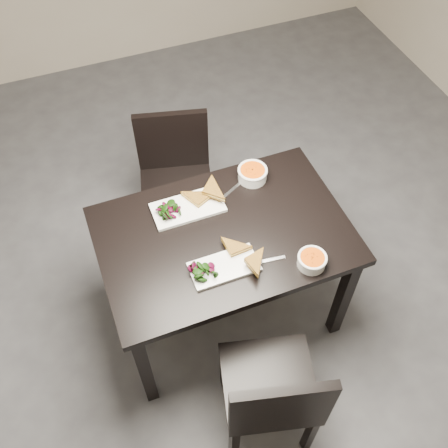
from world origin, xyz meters
name	(u,v)px	position (x,y,z in m)	size (l,w,h in m)	color
ground	(205,288)	(0.00, 0.00, 0.00)	(5.00, 5.00, 0.00)	#47474C
room_shell	(189,2)	(0.00, 0.00, 1.83)	(5.02, 5.02, 2.81)	beige
table	(224,245)	(0.06, -0.17, 0.65)	(1.20, 0.80, 0.75)	black
chair_near	(273,395)	(0.01, -0.89, 0.48)	(0.51, 0.51, 0.85)	black
chair_far	(175,174)	(0.02, 0.53, 0.48)	(0.51, 0.51, 0.85)	black
plate_near	(224,267)	(-0.01, -0.36, 0.76)	(0.31, 0.16, 0.02)	white
sandwich_near	(236,256)	(0.05, -0.34, 0.79)	(0.16, 0.12, 0.05)	#A26E22
salad_near	(203,270)	(-0.11, -0.36, 0.79)	(0.10, 0.09, 0.04)	black
soup_bowl_near	(312,260)	(0.36, -0.48, 0.78)	(0.14, 0.14, 0.06)	white
cutlery_near	(266,261)	(0.18, -0.39, 0.75)	(0.18, 0.02, 0.00)	silver
plate_far	(188,208)	(-0.05, 0.03, 0.76)	(0.35, 0.18, 0.02)	white
sandwich_far	(201,201)	(0.01, 0.02, 0.80)	(0.18, 0.13, 0.06)	#A26E22
salad_far	(168,209)	(-0.15, 0.03, 0.79)	(0.11, 0.10, 0.05)	black
soup_bowl_far	(252,173)	(0.32, 0.11, 0.79)	(0.16, 0.16, 0.07)	white
cutlery_far	(229,192)	(0.18, 0.06, 0.75)	(0.18, 0.02, 0.00)	silver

